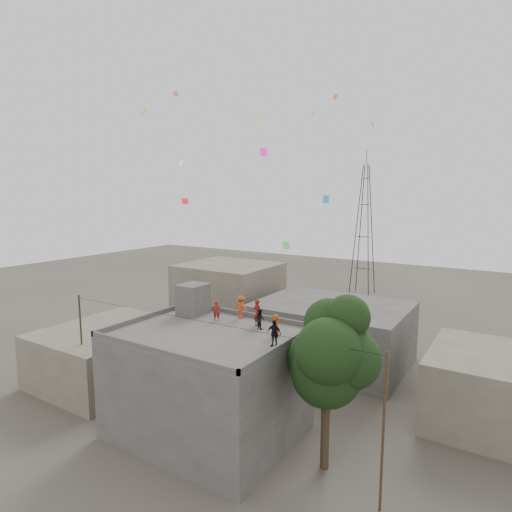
{
  "coord_description": "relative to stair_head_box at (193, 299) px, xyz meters",
  "views": [
    {
      "loc": [
        15.02,
        -18.5,
        13.92
      ],
      "look_at": [
        1.8,
        2.46,
        10.37
      ],
      "focal_mm": 30.0,
      "sensor_mm": 36.0,
      "label": 1
    }
  ],
  "objects": [
    {
      "name": "ground",
      "position": [
        3.2,
        -2.6,
        -7.1
      ],
      "size": [
        140.0,
        140.0,
        0.0
      ],
      "primitive_type": "plane",
      "color": "#3F3A33",
      "rests_on": "ground"
    },
    {
      "name": "main_building",
      "position": [
        3.2,
        -2.6,
        -4.05
      ],
      "size": [
        10.0,
        8.0,
        6.1
      ],
      "color": "#4A4845",
      "rests_on": "ground"
    },
    {
      "name": "parapet",
      "position": [
        3.2,
        -2.6,
        -0.85
      ],
      "size": [
        10.0,
        8.0,
        0.3
      ],
      "color": "#4A4845",
      "rests_on": "main_building"
    },
    {
      "name": "stair_head_box",
      "position": [
        0.0,
        0.0,
        0.0
      ],
      "size": [
        1.6,
        1.8,
        2.0
      ],
      "primitive_type": "cube",
      "color": "#4A4845",
      "rests_on": "main_building"
    },
    {
      "name": "neighbor_west",
      "position": [
        -7.8,
        -0.6,
        -5.1
      ],
      "size": [
        8.0,
        10.0,
        4.0
      ],
      "primitive_type": "cube",
      "color": "#645E4F",
      "rests_on": "ground"
    },
    {
      "name": "neighbor_north",
      "position": [
        5.2,
        11.4,
        -4.6
      ],
      "size": [
        12.0,
        9.0,
        5.0
      ],
      "primitive_type": "cube",
      "color": "#4A4845",
      "rests_on": "ground"
    },
    {
      "name": "neighbor_northwest",
      "position": [
        -6.8,
        13.4,
        -3.6
      ],
      "size": [
        9.0,
        8.0,
        7.0
      ],
      "primitive_type": "cube",
      "color": "#645E4F",
      "rests_on": "ground"
    },
    {
      "name": "neighbor_east",
      "position": [
        17.2,
        7.4,
        -4.9
      ],
      "size": [
        7.0,
        8.0,
        4.4
      ],
      "primitive_type": "cube",
      "color": "#645E4F",
      "rests_on": "ground"
    },
    {
      "name": "tree",
      "position": [
        10.57,
        -2.0,
        -1.0
      ],
      "size": [
        4.9,
        4.6,
        9.1
      ],
      "color": "black",
      "rests_on": "ground"
    },
    {
      "name": "utility_line",
      "position": [
        3.7,
        -3.85,
        -3.27
      ],
      "size": [
        20.12,
        0.62,
        7.4
      ],
      "color": "black",
      "rests_on": "ground"
    },
    {
      "name": "transmission_tower",
      "position": [
        -0.8,
        37.4,
        1.97
      ],
      "size": [
        2.97,
        2.97,
        20.01
      ],
      "color": "black",
      "rests_on": "ground"
    },
    {
      "name": "person_red_adult",
      "position": [
        5.07,
        -0.06,
        -0.18
      ],
      "size": [
        0.69,
        0.54,
        1.65
      ],
      "primitive_type": "imported",
      "rotation": [
        0.0,
        0.0,
        2.86
      ],
      "color": "maroon",
      "rests_on": "main_building"
    },
    {
      "name": "person_orange_child",
      "position": [
        6.91,
        -1.11,
        -0.36
      ],
      "size": [
        0.74,
        0.71,
        1.27
      ],
      "primitive_type": "imported",
      "rotation": [
        0.0,
        0.0,
        -0.7
      ],
      "color": "#BB4C15",
      "rests_on": "main_building"
    },
    {
      "name": "person_dark_child",
      "position": [
        5.43,
        -0.37,
        -0.41
      ],
      "size": [
        0.7,
        0.63,
        1.19
      ],
      "primitive_type": "imported",
      "rotation": [
        0.0,
        0.0,
        2.76
      ],
      "color": "black",
      "rests_on": "main_building"
    },
    {
      "name": "person_dark_adult",
      "position": [
        7.6,
        -2.49,
        -0.3
      ],
      "size": [
        0.83,
        0.37,
        1.4
      ],
      "primitive_type": "imported",
      "rotation": [
        0.0,
        0.0,
        0.03
      ],
      "color": "black",
      "rests_on": "main_building"
    },
    {
      "name": "person_orange_adult",
      "position": [
        3.28,
        0.8,
        -0.26
      ],
      "size": [
        0.99,
        0.6,
        1.48
      ],
      "primitive_type": "imported",
      "rotation": [
        0.0,
        0.0,
        -3.19
      ],
      "color": "#CC4617",
      "rests_on": "main_building"
    },
    {
      "name": "person_red_child",
      "position": [
        2.32,
        -0.49,
        -0.38
      ],
      "size": [
        0.54,
        0.51,
        1.24
      ],
      "primitive_type": "imported",
      "rotation": [
        0.0,
        0.0,
        0.65
      ],
      "color": "maroon",
      "rests_on": "main_building"
    },
    {
      "name": "kites",
      "position": [
        1.99,
        4.55,
        9.59
      ],
      "size": [
        15.33,
        16.32,
        11.39
      ],
      "color": "red",
      "rests_on": "ground"
    }
  ]
}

